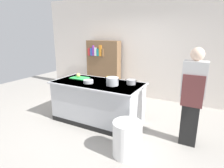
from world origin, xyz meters
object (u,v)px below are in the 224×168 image
onion (78,75)px  trash_bin (127,139)px  sauce_pan (131,82)px  person_chef (193,96)px  juice_cup (108,78)px  stock_pot (112,81)px  bookshelf (103,68)px  mixing_bowl (88,82)px

onion → trash_bin: (1.69, -0.96, -0.67)m
sauce_pan → person_chef: person_chef is taller
juice_cup → trash_bin: size_ratio=0.17×
stock_pot → trash_bin: size_ratio=0.54×
sauce_pan → trash_bin: size_ratio=0.44×
sauce_pan → juice_cup: bearing=176.5°
juice_cup → stock_pot: bearing=-46.4°
juice_cup → bookshelf: (-1.03, 1.55, -0.10)m
person_chef → stock_pot: bearing=106.6°
trash_bin → person_chef: bearing=44.7°
mixing_bowl → trash_bin: (1.22, -0.69, -0.64)m
sauce_pan → bookshelf: bearing=135.3°
sauce_pan → mixing_bowl: (-0.84, -0.34, -0.01)m
stock_pot → bookshelf: (-1.30, 1.84, -0.13)m
onion → sauce_pan: (1.31, 0.07, -0.02)m
sauce_pan → person_chef: 1.23m
trash_bin → person_chef: size_ratio=0.34×
sauce_pan → stock_pot: bearing=-141.1°
trash_bin → mixing_bowl: bearing=150.3°
mixing_bowl → bookshelf: bookshelf is taller
person_chef → bookshelf: bearing=72.8°
bookshelf → sauce_pan: bearing=-44.7°
stock_pot → juice_cup: size_ratio=3.19×
stock_pot → sauce_pan: size_ratio=1.25×
onion → bookshelf: (-0.30, 1.66, -0.11)m
trash_bin → sauce_pan: bearing=110.2°
sauce_pan → person_chef: size_ratio=0.15×
mixing_bowl → person_chef: 2.05m
stock_pot → person_chef: bearing=1.2°
trash_bin → bookshelf: bookshelf is taller
sauce_pan → onion: bearing=-176.7°
sauce_pan → mixing_bowl: size_ratio=1.19×
trash_bin → person_chef: 1.32m
bookshelf → juice_cup: bearing=-56.5°
stock_pot → juice_cup: (-0.27, 0.28, -0.03)m
stock_pot → person_chef: 1.52m
person_chef → trash_bin: bearing=150.1°
trash_bin → person_chef: person_chef is taller
onion → stock_pot: 1.02m
onion → sauce_pan: size_ratio=0.38×
onion → bookshelf: bearing=100.1°
onion → person_chef: person_chef is taller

